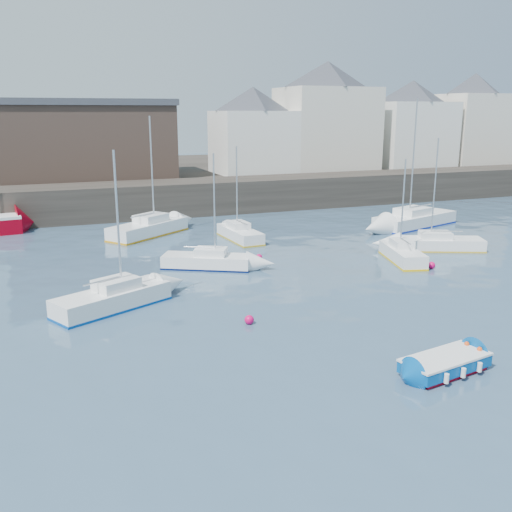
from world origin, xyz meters
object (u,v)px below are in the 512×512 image
object	(u,v)px
sailboat_f	(240,233)
buoy_far	(259,260)
sailboat_h	(149,228)
sailboat_g	(415,219)
buoy_mid	(431,268)
sailboat_d	(438,243)
sailboat_c	(402,254)
buoy_near	(249,324)
blue_dinghy	(445,363)
sailboat_b	(207,261)
sailboat_a	(113,298)

from	to	relation	value
sailboat_f	buoy_far	xyz separation A→B (m)	(-0.84, -6.08, -0.48)
sailboat_f	sailboat_h	size ratio (longest dim) A/B	0.76
sailboat_g	buoy_mid	xyz separation A→B (m)	(-6.98, -11.28, -0.58)
sailboat_d	sailboat_h	world-z (taller)	sailboat_h
sailboat_c	buoy_near	bearing A→B (deg)	-152.04
sailboat_c	buoy_mid	size ratio (longest dim) A/B	14.74
sailboat_f	buoy_far	distance (m)	6.16
buoy_far	sailboat_g	bearing A→B (deg)	19.42
blue_dinghy	buoy_near	size ratio (longest dim) A/B	8.52
sailboat_c	buoy_far	size ratio (longest dim) A/B	15.32
sailboat_f	sailboat_b	bearing A→B (deg)	-123.70
blue_dinghy	buoy_mid	xyz separation A→B (m)	(8.64, 11.93, -0.36)
sailboat_d	sailboat_c	bearing A→B (deg)	-157.68
sailboat_b	sailboat_h	distance (m)	10.75
sailboat_d	sailboat_g	world-z (taller)	sailboat_g
sailboat_b	sailboat_c	world-z (taller)	sailboat_b
sailboat_b	blue_dinghy	bearing A→B (deg)	-76.58
sailboat_c	sailboat_g	xyz separation A→B (m)	(7.64, 9.17, 0.09)
sailboat_f	buoy_near	distance (m)	17.31
sailboat_a	buoy_far	distance (m)	11.69
buoy_near	sailboat_h	bearing A→B (deg)	91.85
sailboat_h	buoy_near	xyz separation A→B (m)	(0.66, -20.40, -0.58)
sailboat_f	buoy_mid	size ratio (longest dim) A/B	15.67
blue_dinghy	sailboat_g	bearing A→B (deg)	56.05
sailboat_b	sailboat_g	bearing A→B (deg)	17.67
blue_dinghy	buoy_near	distance (m)	8.73
buoy_mid	sailboat_a	bearing A→B (deg)	-178.51
sailboat_f	sailboat_d	bearing A→B (deg)	-33.92
buoy_far	blue_dinghy	bearing A→B (deg)	-88.62
sailboat_a	sailboat_f	xyz separation A→B (m)	(10.79, 12.19, -0.05)
sailboat_c	sailboat_f	world-z (taller)	sailboat_f
buoy_near	sailboat_f	bearing A→B (deg)	71.95
blue_dinghy	sailboat_f	world-z (taller)	sailboat_f
sailboat_g	buoy_near	xyz separation A→B (m)	(-20.57, -16.03, -0.58)
sailboat_c	buoy_mid	distance (m)	2.27
buoy_far	sailboat_h	bearing A→B (deg)	117.34
buoy_mid	buoy_far	xyz separation A→B (m)	(-9.07, 5.62, 0.00)
sailboat_f	sailboat_g	world-z (taller)	sailboat_g
sailboat_b	sailboat_a	bearing A→B (deg)	-139.00
sailboat_b	sailboat_d	xyz separation A→B (m)	(16.18, -1.20, 0.01)
sailboat_c	sailboat_g	world-z (taller)	sailboat_g
sailboat_c	buoy_mid	bearing A→B (deg)	-72.69
blue_dinghy	buoy_mid	distance (m)	14.74
sailboat_g	buoy_far	size ratio (longest dim) A/B	24.49
blue_dinghy	sailboat_g	size ratio (longest dim) A/B	0.36
sailboat_d	sailboat_a	bearing A→B (deg)	-169.16
sailboat_d	sailboat_f	xyz separation A→B (m)	(-11.72, 7.88, 0.02)
sailboat_a	buoy_far	size ratio (longest dim) A/B	18.06
sailboat_b	sailboat_f	xyz separation A→B (m)	(4.46, 6.69, 0.03)
buoy_near	buoy_far	xyz separation A→B (m)	(4.52, 10.37, 0.00)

